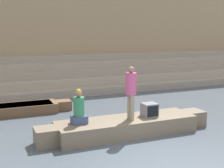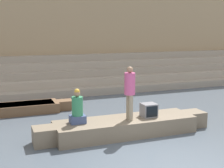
% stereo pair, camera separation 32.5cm
% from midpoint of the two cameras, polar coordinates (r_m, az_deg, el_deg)
% --- Properties ---
extents(ground_plane, '(120.00, 120.00, 0.00)m').
position_cam_midpoint_polar(ground_plane, '(8.01, 10.34, -14.25)').
color(ground_plane, '#4C5660').
extents(ghat_steps, '(36.00, 3.37, 1.82)m').
position_cam_midpoint_polar(ghat_steps, '(17.09, -7.49, 1.21)').
color(ghat_steps, tan).
rests_on(ghat_steps, ground).
extents(back_wall, '(34.20, 1.28, 8.21)m').
position_cam_midpoint_polar(back_wall, '(18.69, -9.05, 12.41)').
color(back_wall, tan).
rests_on(back_wall, ground).
extents(rowboat_main, '(5.68, 1.34, 0.51)m').
position_cam_midpoint_polar(rowboat_main, '(9.86, 3.43, -7.69)').
color(rowboat_main, '#756651').
rests_on(rowboat_main, ground).
extents(person_standing, '(0.33, 0.33, 1.65)m').
position_cam_midpoint_polar(person_standing, '(9.46, 4.24, -1.01)').
color(person_standing, gray).
rests_on(person_standing, rowboat_main).
extents(person_rowing, '(0.46, 0.36, 1.04)m').
position_cam_midpoint_polar(person_rowing, '(9.27, -5.35, -4.66)').
color(person_rowing, '#3D4C75').
rests_on(person_rowing, rowboat_main).
extents(tv_set, '(0.46, 0.43, 0.42)m').
position_cam_midpoint_polar(tv_set, '(10.05, 7.68, -4.74)').
color(tv_set, slate).
rests_on(tv_set, rowboat_main).
extents(moored_boat_shore, '(5.55, 1.04, 0.38)m').
position_cam_midpoint_polar(moored_boat_shore, '(12.69, -18.87, -4.48)').
color(moored_boat_shore, brown).
rests_on(moored_boat_shore, ground).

